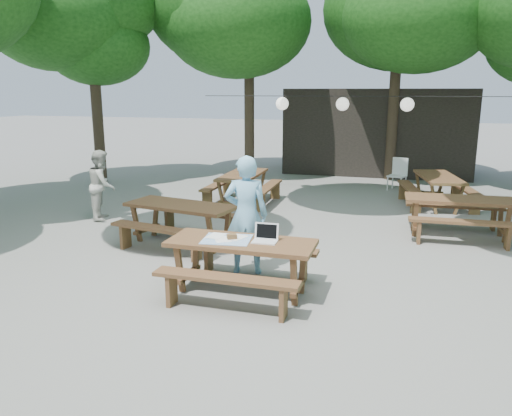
{
  "coord_description": "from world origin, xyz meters",
  "views": [
    {
      "loc": [
        1.39,
        -7.21,
        2.74
      ],
      "look_at": [
        -0.65,
        -0.34,
        1.05
      ],
      "focal_mm": 35.0,
      "sensor_mm": 36.0,
      "label": 1
    }
  ],
  "objects_px": {
    "main_picnic_table": "(242,266)",
    "second_person": "(102,185)",
    "plastic_chair": "(397,181)",
    "picnic_table_nw": "(181,223)",
    "woman": "(246,215)"
  },
  "relations": [
    {
      "from": "main_picnic_table",
      "to": "woman",
      "type": "bearing_deg",
      "value": 102.9
    },
    {
      "from": "plastic_chair",
      "to": "woman",
      "type": "bearing_deg",
      "value": -86.07
    },
    {
      "from": "second_person",
      "to": "plastic_chair",
      "type": "bearing_deg",
      "value": -73.07
    },
    {
      "from": "woman",
      "to": "plastic_chair",
      "type": "relative_size",
      "value": 2.02
    },
    {
      "from": "woman",
      "to": "plastic_chair",
      "type": "distance_m",
      "value": 7.76
    },
    {
      "from": "plastic_chair",
      "to": "second_person",
      "type": "bearing_deg",
      "value": -119.96
    },
    {
      "from": "second_person",
      "to": "woman",
      "type": "bearing_deg",
      "value": -143.01
    },
    {
      "from": "main_picnic_table",
      "to": "second_person",
      "type": "relative_size",
      "value": 1.33
    },
    {
      "from": "woman",
      "to": "second_person",
      "type": "bearing_deg",
      "value": -40.95
    },
    {
      "from": "picnic_table_nw",
      "to": "main_picnic_table",
      "type": "bearing_deg",
      "value": -35.98
    },
    {
      "from": "main_picnic_table",
      "to": "plastic_chair",
      "type": "bearing_deg",
      "value": 76.93
    },
    {
      "from": "main_picnic_table",
      "to": "second_person",
      "type": "distance_m",
      "value": 5.18
    },
    {
      "from": "woman",
      "to": "plastic_chair",
      "type": "bearing_deg",
      "value": -117.11
    },
    {
      "from": "picnic_table_nw",
      "to": "second_person",
      "type": "height_order",
      "value": "second_person"
    },
    {
      "from": "plastic_chair",
      "to": "picnic_table_nw",
      "type": "bearing_deg",
      "value": -100.15
    }
  ]
}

